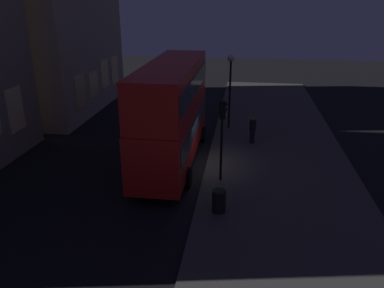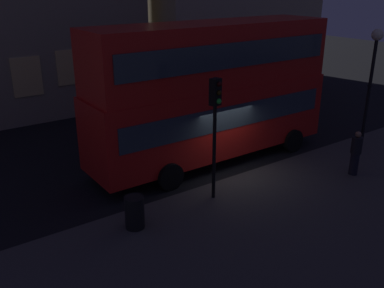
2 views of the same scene
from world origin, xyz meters
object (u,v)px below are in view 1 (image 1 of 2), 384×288
object	(u,v)px
double_decker_bus	(172,110)
traffic_light_near_kerb	(222,124)
pedestrian	(253,130)
litter_bin	(219,201)
street_lamp	(230,75)

from	to	relation	value
double_decker_bus	traffic_light_near_kerb	distance (m)	3.51
pedestrian	litter_bin	xyz separation A→B (m)	(-8.51, 1.45, -0.37)
double_decker_bus	pedestrian	size ratio (longest dim) A/B	6.11
street_lamp	pedestrian	distance (m)	4.32
double_decker_bus	litter_bin	xyz separation A→B (m)	(-5.14, -2.95, -2.45)
litter_bin	street_lamp	bearing A→B (deg)	0.76
traffic_light_near_kerb	pedestrian	size ratio (longest dim) A/B	2.39
street_lamp	litter_bin	distance (m)	11.81
double_decker_bus	street_lamp	world-z (taller)	double_decker_bus
street_lamp	litter_bin	bearing A→B (deg)	-179.24
pedestrian	traffic_light_near_kerb	bearing A→B (deg)	-46.80
pedestrian	litter_bin	bearing A→B (deg)	-40.36
street_lamp	litter_bin	xyz separation A→B (m)	(-11.38, -0.15, -3.17)
traffic_light_near_kerb	litter_bin	size ratio (longest dim) A/B	4.09
double_decker_bus	traffic_light_near_kerb	size ratio (longest dim) A/B	2.55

